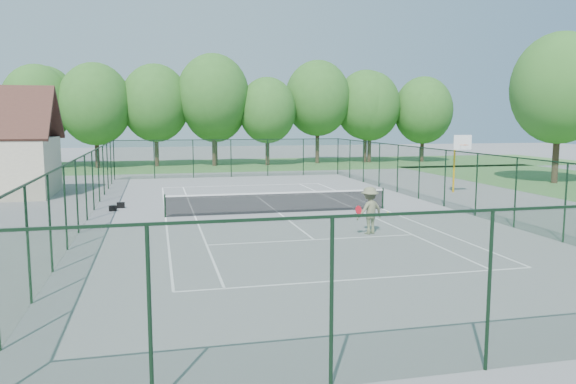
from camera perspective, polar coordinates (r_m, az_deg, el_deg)
name	(u,v)px	position (r m, az deg, el deg)	size (l,w,h in m)	color
ground	(279,213)	(27.79, -0.94, -2.14)	(140.00, 140.00, 0.00)	gray
grass_far	(216,165)	(57.26, -7.35, 2.73)	(80.00, 16.00, 0.01)	#4B823D
court_lines	(279,213)	(27.79, -0.94, -2.13)	(11.05, 23.85, 0.01)	white
tennis_net	(279,201)	(27.70, -0.95, -0.97)	(11.08, 0.08, 1.10)	black
fence_enclosure	(279,182)	(27.57, -0.95, 1.06)	(18.05, 36.05, 3.02)	#18381F
tree_line_far	(215,105)	(57.09, -7.45, 8.73)	(39.40, 6.40, 9.70)	#402C1F
basketball_goal	(459,152)	(36.54, 16.96, 3.88)	(1.20, 1.43, 3.65)	#F9B00A
tree_side	(560,88)	(44.97, 25.89, 9.45)	(6.80, 6.80, 10.77)	#402C1F
sports_bag_a	(113,208)	(29.67, -17.38, -1.59)	(0.35, 0.21, 0.28)	black
sports_bag_b	(121,205)	(30.57, -16.63, -1.29)	(0.39, 0.24, 0.30)	black
tennis_player	(370,210)	(22.86, 8.29, -1.86)	(1.87, 1.09, 1.91)	#676B4C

